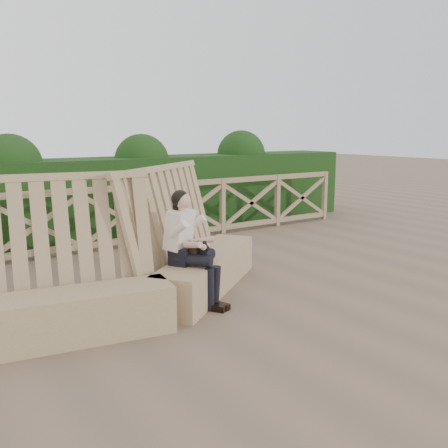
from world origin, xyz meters
TOP-DOWN VIEW (x-y plane):
  - ground at (0.00, 0.00)m, footprint 60.00×60.00m
  - bench at (-1.14, 0.48)m, footprint 4.43×2.07m
  - woman at (-0.52, 0.34)m, footprint 0.58×0.81m
  - guardrail at (0.00, 3.50)m, footprint 10.10×0.09m
  - hedge at (0.00, 4.70)m, footprint 12.00×1.20m

SIDE VIEW (x-z plane):
  - ground at x=0.00m, z-range 0.00..0.00m
  - bench at x=-1.14m, z-range -0.40..1.22m
  - guardrail at x=0.00m, z-range 0.00..1.10m
  - woman at x=-0.52m, z-range 0.07..1.43m
  - hedge at x=0.00m, z-range 0.00..1.50m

